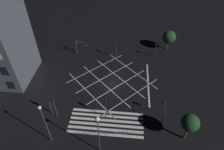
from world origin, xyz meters
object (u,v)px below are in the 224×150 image
object	(u,v)px
traffic_light_nw_main	(82,45)
traffic_light_nw_cross	(77,44)
traffic_light_sw_main	(50,102)
traffic_light_median_north	(116,47)
traffic_light_median_south	(106,105)
street_tree_near	(190,123)
traffic_light_se_cross	(163,107)
traffic_light_ne_main	(155,48)
street_tree_far	(169,37)
traffic_light_sw_cross	(54,104)
street_lamp_east	(44,119)
street_lamp_west	(98,127)

from	to	relation	value
traffic_light_nw_main	traffic_light_nw_cross	distance (m)	1.67
traffic_light_nw_main	traffic_light_sw_main	bearing A→B (deg)	-94.86
traffic_light_nw_main	traffic_light_median_north	bearing A→B (deg)	-1.48
traffic_light_median_south	traffic_light_nw_cross	xyz separation A→B (m)	(-9.20, 18.45, -0.80)
traffic_light_nw_cross	street_tree_near	distance (m)	30.61
traffic_light_se_cross	traffic_light_sw_main	size ratio (longest dim) A/B	0.89
street_tree_near	traffic_light_median_south	bearing A→B (deg)	166.91
traffic_light_nw_main	traffic_light_se_cross	bearing A→B (deg)	-44.53
traffic_light_sw_main	traffic_light_nw_cross	bearing A→B (deg)	89.65
traffic_light_ne_main	traffic_light_nw_cross	bearing A→B (deg)	-0.15
traffic_light_median_north	street_tree_far	distance (m)	13.19
traffic_light_se_cross	traffic_light_median_north	xyz separation A→B (m)	(-9.06, 16.67, 0.08)
traffic_light_sw_cross	traffic_light_median_south	bearing A→B (deg)	-86.45
traffic_light_sw_main	traffic_light_nw_main	bearing A→B (deg)	85.14
street_lamp_east	street_tree_near	world-z (taller)	street_lamp_east
street_tree_near	street_tree_far	size ratio (longest dim) A/B	1.08
traffic_light_ne_main	street_tree_near	size ratio (longest dim) A/B	0.64
traffic_light_se_cross	traffic_light_nw_cross	world-z (taller)	traffic_light_se_cross
traffic_light_median_south	traffic_light_median_north	size ratio (longest dim) A/B	1.09
traffic_light_ne_main	street_lamp_east	xyz separation A→B (m)	(-17.25, -23.74, 3.21)
traffic_light_ne_main	traffic_light_median_south	size ratio (longest dim) A/B	0.77
traffic_light_median_north	street_tree_far	size ratio (longest dim) A/B	0.82
street_lamp_west	traffic_light_median_south	bearing A→B (deg)	88.08
traffic_light_se_cross	street_lamp_east	world-z (taller)	street_lamp_east
traffic_light_ne_main	traffic_light_nw_cross	size ratio (longest dim) A/B	1.03
traffic_light_sw_cross	street_tree_far	distance (m)	30.89
street_tree_near	traffic_light_ne_main	bearing A→B (deg)	98.85
street_lamp_west	traffic_light_median_north	bearing A→B (deg)	88.73
traffic_light_ne_main	traffic_light_sw_cross	distance (m)	26.00
traffic_light_median_south	traffic_light_nw_main	size ratio (longest dim) A/B	1.23
street_tree_near	traffic_light_nw_cross	bearing A→B (deg)	135.59
traffic_light_nw_cross	street_lamp_west	xyz separation A→B (m)	(8.98, -24.73, 3.83)
traffic_light_nw_cross	street_tree_far	xyz separation A→B (m)	(21.86, 3.52, 1.01)
traffic_light_sw_main	traffic_light_nw_cross	size ratio (longest dim) A/B	1.29
street_lamp_east	street_tree_near	size ratio (longest dim) A/B	1.52
traffic_light_ne_main	street_lamp_west	size ratio (longest dim) A/B	0.43
traffic_light_nw_cross	traffic_light_se_cross	bearing A→B (deg)	46.30
traffic_light_sw_main	traffic_light_median_north	bearing A→B (deg)	61.44
traffic_light_median_north	traffic_light_nw_main	distance (m)	8.11
traffic_light_median_south	traffic_light_nw_main	bearing A→B (deg)	23.88
traffic_light_nw_main	traffic_light_sw_main	xyz separation A→B (m)	(-1.52, -17.89, 0.42)
traffic_light_se_cross	traffic_light_median_south	xyz separation A→B (m)	(-9.37, -0.71, 0.35)
traffic_light_nw_main	street_lamp_west	world-z (taller)	street_lamp_west
traffic_light_ne_main	traffic_light_nw_main	distance (m)	17.12
traffic_light_median_north	traffic_light_nw_main	world-z (taller)	traffic_light_median_north
traffic_light_sw_main	street_tree_far	size ratio (longest dim) A/B	0.87
traffic_light_se_cross	street_lamp_east	bearing A→B (deg)	109.27
traffic_light_sw_cross	traffic_light_sw_main	bearing A→B (deg)	74.07
traffic_light_sw_main	traffic_light_median_south	bearing A→B (deg)	1.83
street_lamp_east	street_lamp_west	bearing A→B (deg)	-6.95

